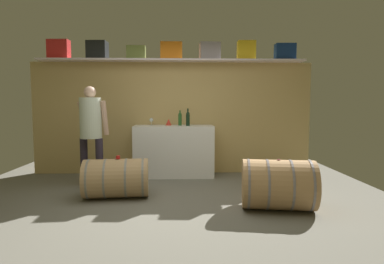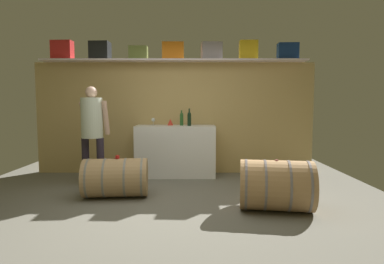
{
  "view_description": "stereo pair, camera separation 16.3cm",
  "coord_description": "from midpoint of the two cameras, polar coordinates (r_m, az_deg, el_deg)",
  "views": [
    {
      "loc": [
        0.16,
        -3.96,
        1.33
      ],
      "look_at": [
        0.31,
        0.41,
        0.95
      ],
      "focal_mm": 30.13,
      "sensor_mm": 36.0,
      "label": 1
    },
    {
      "loc": [
        0.33,
        -3.97,
        1.33
      ],
      "look_at": [
        0.31,
        0.41,
        0.95
      ],
      "focal_mm": 30.13,
      "sensor_mm": 36.0,
      "label": 2
    }
  ],
  "objects": [
    {
      "name": "toolcase_grey",
      "position": [
        6.12,
        4.55,
        14.07
      ],
      "size": [
        0.39,
        0.27,
        0.31
      ],
      "primitive_type": "cube",
      "rotation": [
        0.0,
        0.0,
        0.08
      ],
      "color": "gray",
      "rests_on": "high_shelf_board"
    },
    {
      "name": "toolcase_yellow",
      "position": [
        6.21,
        10.99,
        14.02
      ],
      "size": [
        0.34,
        0.23,
        0.35
      ],
      "primitive_type": "cube",
      "rotation": [
        0.0,
        0.0,
        -0.05
      ],
      "color": "yellow",
      "rests_on": "high_shelf_board"
    },
    {
      "name": "wine_barrel_near",
      "position": [
        4.74,
        -12.13,
        -7.9
      ],
      "size": [
        0.94,
        0.62,
        0.56
      ],
      "rotation": [
        0.0,
        0.0,
        0.09
      ],
      "color": "tan",
      "rests_on": "ground"
    },
    {
      "name": "winemaker_pouring",
      "position": [
        5.4,
        -16.14,
        1.17
      ],
      "size": [
        0.52,
        0.47,
        1.6
      ],
      "rotation": [
        0.0,
        0.0,
        -0.34
      ],
      "color": "#2D2635",
      "rests_on": "ground"
    },
    {
      "name": "wine_bottle_dark",
      "position": [
        5.77,
        0.59,
        2.42
      ],
      "size": [
        0.07,
        0.07,
        0.31
      ],
      "color": "black",
      "rests_on": "work_cabinet"
    },
    {
      "name": "toolcase_olive",
      "position": [
        6.17,
        -8.45,
        13.65
      ],
      "size": [
        0.34,
        0.2,
        0.24
      ],
      "primitive_type": "cube",
      "rotation": [
        0.0,
        0.0,
        0.01
      ],
      "color": "olive",
      "rests_on": "high_shelf_board"
    },
    {
      "name": "work_cabinet",
      "position": [
        5.92,
        -1.89,
        -3.36
      ],
      "size": [
        1.44,
        0.53,
        0.93
      ],
      "primitive_type": "cube",
      "color": "white",
      "rests_on": "ground"
    },
    {
      "name": "toolcase_navy",
      "position": [
        6.38,
        17.58,
        13.44
      ],
      "size": [
        0.37,
        0.23,
        0.3
      ],
      "primitive_type": "cube",
      "rotation": [
        0.0,
        0.0,
        -0.04
      ],
      "color": "navy",
      "rests_on": "high_shelf_board"
    },
    {
      "name": "toolcase_orange",
      "position": [
        6.11,
        -2.3,
        14.09
      ],
      "size": [
        0.4,
        0.27,
        0.31
      ],
      "primitive_type": "cube",
      "rotation": [
        0.0,
        0.0,
        0.02
      ],
      "color": "orange",
      "rests_on": "high_shelf_board"
    },
    {
      "name": "toolcase_red",
      "position": [
        6.53,
        -21.04,
        13.34
      ],
      "size": [
        0.39,
        0.21,
        0.35
      ],
      "primitive_type": "cube",
      "rotation": [
        0.0,
        0.0,
        -0.06
      ],
      "color": "red",
      "rests_on": "high_shelf_board"
    },
    {
      "name": "toolcase_black",
      "position": [
        6.32,
        -14.96,
        13.7
      ],
      "size": [
        0.37,
        0.28,
        0.33
      ],
      "primitive_type": "cube",
      "rotation": [
        0.0,
        0.0,
        -0.06
      ],
      "color": "black",
      "rests_on": "high_shelf_board"
    },
    {
      "name": "red_funnel",
      "position": [
        5.95,
        -2.82,
        1.77
      ],
      "size": [
        0.11,
        0.11,
        0.12
      ],
      "primitive_type": "cone",
      "color": "red",
      "rests_on": "work_cabinet"
    },
    {
      "name": "wine_glass",
      "position": [
        5.99,
        -5.85,
        2.09
      ],
      "size": [
        0.07,
        0.07,
        0.13
      ],
      "color": "white",
      "rests_on": "work_cabinet"
    },
    {
      "name": "high_shelf_board",
      "position": [
        6.09,
        -2.09,
        12.5
      ],
      "size": [
        4.85,
        0.4,
        0.03
      ],
      "primitive_type": "cube",
      "color": "silver",
      "rests_on": "back_wall_panel"
    },
    {
      "name": "wine_barrel_far",
      "position": [
        4.21,
        16.02,
        -9.08
      ],
      "size": [
        0.97,
        0.75,
        0.64
      ],
      "rotation": [
        0.0,
        0.0,
        -0.15
      ],
      "color": "#AC8251",
      "rests_on": "ground"
    },
    {
      "name": "back_wall_panel",
      "position": [
        6.19,
        -2.0,
        2.46
      ],
      "size": [
        5.27,
        0.1,
        2.11
      ],
      "primitive_type": "cube",
      "color": "tan",
      "rests_on": "ground"
    },
    {
      "name": "wine_bottle_green",
      "position": [
        5.88,
        -0.8,
        2.38
      ],
      "size": [
        0.06,
        0.06,
        0.28
      ],
      "color": "#2A5A27",
      "rests_on": "work_cabinet"
    },
    {
      "name": "ground_plane",
      "position": [
        4.72,
        -2.77,
        -11.47
      ],
      "size": [
        6.47,
        7.63,
        0.02
      ],
      "primitive_type": "cube",
      "color": "#69665A"
    },
    {
      "name": "tasting_cup",
      "position": [
        4.68,
        -11.83,
        -4.32
      ],
      "size": [
        0.06,
        0.06,
        0.04
      ],
      "primitive_type": "cylinder",
      "color": "red",
      "rests_on": "wine_barrel_near"
    }
  ]
}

